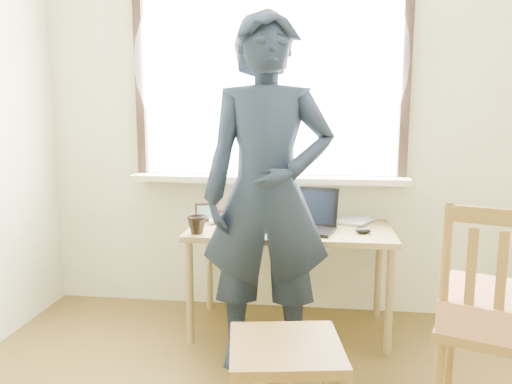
# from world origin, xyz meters

# --- Properties ---
(room_shell) EXTENTS (3.52, 4.02, 2.61)m
(room_shell) POSITION_xyz_m (-0.02, 0.20, 1.64)
(room_shell) COLOR beige
(room_shell) RESTS_ON ground
(desk) EXTENTS (1.24, 0.62, 0.67)m
(desk) POSITION_xyz_m (-0.03, 1.63, 0.60)
(desk) COLOR olive
(desk) RESTS_ON ground
(laptop) EXTENTS (0.42, 0.37, 0.25)m
(laptop) POSITION_xyz_m (0.07, 1.60, 0.72)
(laptop) COLOR black
(laptop) RESTS_ON desk
(mug_white) EXTENTS (0.14, 0.14, 0.10)m
(mug_white) POSITION_xyz_m (-0.19, 1.81, 0.72)
(mug_white) COLOR white
(mug_white) RESTS_ON desk
(mug_dark) EXTENTS (0.14, 0.14, 0.11)m
(mug_dark) POSITION_xyz_m (-0.57, 1.41, 0.72)
(mug_dark) COLOR black
(mug_dark) RESTS_ON desk
(mouse) EXTENTS (0.09, 0.06, 0.04)m
(mouse) POSITION_xyz_m (0.40, 1.53, 0.68)
(mouse) COLOR black
(mouse) RESTS_ON desk
(desk_clutter) EXTENTS (0.83, 0.40, 0.04)m
(desk_clutter) POSITION_xyz_m (-0.30, 1.81, 0.69)
(desk_clutter) COLOR white
(desk_clutter) RESTS_ON desk
(book_a) EXTENTS (0.22, 0.27, 0.02)m
(book_a) POSITION_xyz_m (-0.49, 1.82, 0.68)
(book_a) COLOR white
(book_a) RESTS_ON desk
(book_b) EXTENTS (0.29, 0.33, 0.02)m
(book_b) POSITION_xyz_m (0.30, 1.88, 0.68)
(book_b) COLOR white
(book_b) RESTS_ON desk
(picture_frame) EXTENTS (0.14, 0.05, 0.11)m
(picture_frame) POSITION_xyz_m (-0.59, 1.73, 0.72)
(picture_frame) COLOR black
(picture_frame) RESTS_ON desk
(work_chair) EXTENTS (0.51, 0.49, 0.46)m
(work_chair) POSITION_xyz_m (0.02, 0.49, 0.39)
(work_chair) COLOR olive
(work_chair) RESTS_ON ground
(side_chair) EXTENTS (0.60, 0.59, 1.02)m
(side_chair) POSITION_xyz_m (0.91, 0.73, 0.54)
(side_chair) COLOR olive
(side_chair) RESTS_ON ground
(person) EXTENTS (0.73, 0.52, 1.89)m
(person) POSITION_xyz_m (-0.13, 1.19, 0.94)
(person) COLOR black
(person) RESTS_ON ground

